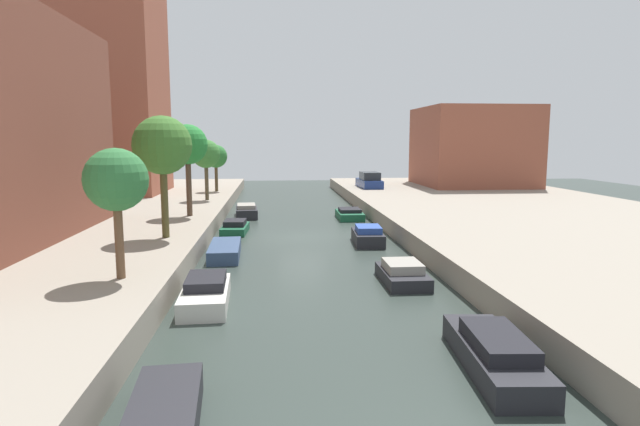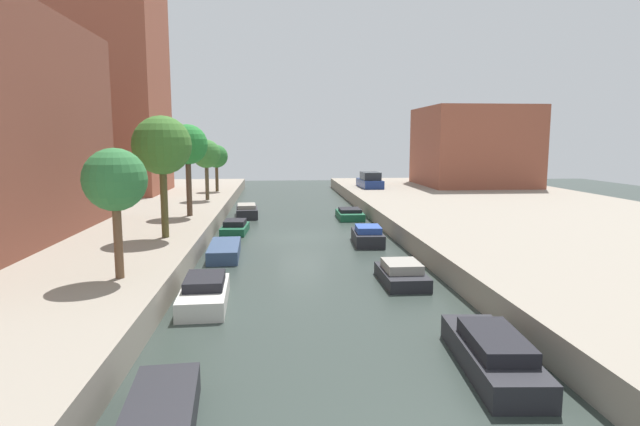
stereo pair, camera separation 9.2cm
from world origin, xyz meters
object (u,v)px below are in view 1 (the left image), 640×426
Objects in this scene: street_tree_0 at (116,181)px; street_tree_1 at (162,146)px; moored_boat_right_0 at (494,353)px; moored_boat_left_0 at (163,418)px; apartment_tower_far at (97,65)px; moored_boat_right_2 at (368,236)px; moored_boat_left_3 at (235,228)px; moored_boat_left_4 at (246,211)px; parked_car at (369,181)px; street_tree_3 at (206,154)px; moored_boat_left_1 at (206,293)px; moored_boat_right_3 at (350,214)px; moored_boat_right_1 at (402,274)px; street_tree_2 at (187,146)px; street_tree_4 at (216,157)px; low_block_right at (472,146)px; moored_boat_left_2 at (225,250)px.

street_tree_0 is 7.33m from street_tree_1.
moored_boat_left_0 is at bearing -163.55° from moored_boat_right_0.
apartment_tower_far reaches higher than street_tree_1.
street_tree_1 is 1.75× the size of moored_boat_right_2.
moored_boat_left_3 is 0.83× the size of moored_boat_left_4.
parked_car is at bearing 79.52° from moored_boat_right_2.
apartment_tower_far is 3.82× the size of street_tree_1.
street_tree_3 is 1.20× the size of moored_boat_left_4.
moored_boat_left_4 is (-10.96, -11.39, -1.20)m from parked_car.
moored_boat_right_0 is (7.52, -5.69, 0.01)m from moored_boat_left_1.
street_tree_3 is 11.64m from moored_boat_right_3.
parked_car reaches higher than moored_boat_left_1.
street_tree_2 is at bearing 129.26° from moored_boat_right_1.
street_tree_2 is at bearing 97.46° from moored_boat_left_0.
street_tree_2 is at bearing -90.00° from street_tree_4.
street_tree_4 is at bearing 134.51° from moored_boat_right_3.
apartment_tower_far is at bearing 145.72° from moored_boat_left_4.
moored_boat_left_1 is 1.20× the size of moored_boat_left_3.
street_tree_0 is 1.33× the size of moored_boat_right_2.
moored_boat_right_0 reaches higher than moored_boat_right_3.
street_tree_1 reaches higher than moored_boat_right_2.
street_tree_4 is (0.00, 14.99, -1.13)m from street_tree_2.
low_block_right reaches higher than moored_boat_left_1.
moored_boat_left_3 is 0.92× the size of moored_boat_right_3.
moored_boat_right_0 is (7.53, -19.44, 0.09)m from moored_boat_left_3.
moored_boat_left_2 is (-0.23, 15.19, -0.02)m from moored_boat_left_0.
moored_boat_right_1 is at bearing -27.12° from street_tree_1.
moored_boat_left_1 is (-21.88, -33.55, -4.41)m from low_block_right.
moored_boat_right_2 is (7.25, -3.95, 0.10)m from moored_boat_left_3.
moored_boat_right_0 is at bearing -73.71° from street_tree_4.
apartment_tower_far is 13.45m from street_tree_3.
moored_boat_right_1 is at bearing -91.21° from moored_boat_right_3.
apartment_tower_far is 34.99m from low_block_right.
moored_boat_left_1 is 7.35m from moored_boat_left_2.
moored_boat_right_2 is (0.03, 7.68, 0.07)m from moored_boat_right_1.
street_tree_2 is at bearing 155.95° from moored_boat_right_2.
moored_boat_left_2 is at bearing 90.23° from moored_boat_left_1.
moored_boat_left_2 is 1.25× the size of moored_boat_right_2.
moored_boat_right_3 is (10.24, -10.42, -3.70)m from street_tree_4.
street_tree_1 is at bearing -112.19° from moored_boat_left_3.
moored_boat_left_1 is 13.76m from moored_boat_left_3.
moored_boat_left_1 is at bearing -90.93° from moored_boat_left_4.
parked_car reaches higher than moored_boat_right_3.
street_tree_2 reaches higher than moored_boat_right_1.
street_tree_2 is at bearing -128.61° from parked_car.
street_tree_0 is 22.58m from street_tree_3.
street_tree_2 is 15.24m from moored_boat_left_1.
apartment_tower_far is 6.85× the size of moored_boat_left_3.
moored_boat_right_2 reaches higher than moored_boat_left_2.
moored_boat_right_0 is (7.31, 2.16, 0.09)m from moored_boat_left_0.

